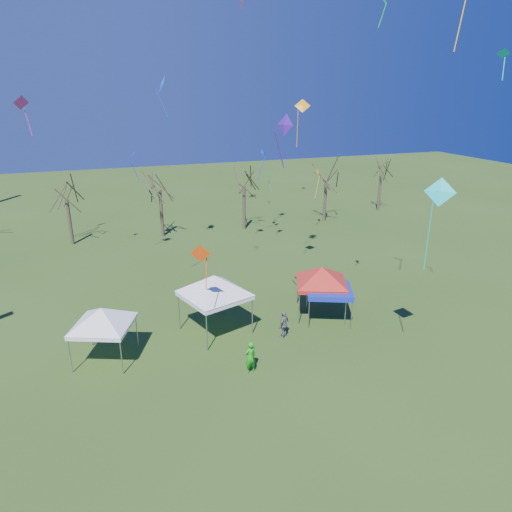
{
  "coord_description": "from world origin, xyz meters",
  "views": [
    {
      "loc": [
        -8.27,
        -19.49,
        13.54
      ],
      "look_at": [
        -0.2,
        3.0,
        4.89
      ],
      "focal_mm": 32.0,
      "sensor_mm": 36.0,
      "label": 1
    }
  ],
  "objects_px": {
    "tree_4": "(327,166)",
    "person_grey": "(284,324)",
    "person_green": "(250,357)",
    "tree_1": "(64,183)",
    "tree_2": "(158,172)",
    "tent_blue": "(329,291)",
    "tree_3": "(244,170)",
    "tree_5": "(382,162)",
    "tent_white_mid": "(214,279)",
    "tent_white_west": "(101,312)",
    "tent_red": "(322,270)"
  },
  "relations": [
    {
      "from": "tree_4",
      "to": "tent_red",
      "type": "bearing_deg",
      "value": -118.43
    },
    {
      "from": "tree_2",
      "to": "tree_5",
      "type": "height_order",
      "value": "tree_2"
    },
    {
      "from": "tent_white_west",
      "to": "tent_blue",
      "type": "distance_m",
      "value": 13.36
    },
    {
      "from": "tree_5",
      "to": "tent_blue",
      "type": "relative_size",
      "value": 2.09
    },
    {
      "from": "tree_3",
      "to": "tent_red",
      "type": "bearing_deg",
      "value": -94.33
    },
    {
      "from": "person_green",
      "to": "tree_2",
      "type": "bearing_deg",
      "value": -103.86
    },
    {
      "from": "tent_white_mid",
      "to": "tent_blue",
      "type": "height_order",
      "value": "tent_white_mid"
    },
    {
      "from": "tree_4",
      "to": "person_green",
      "type": "height_order",
      "value": "tree_4"
    },
    {
      "from": "tree_2",
      "to": "tent_blue",
      "type": "xyz_separation_m",
      "value": [
        7.03,
        -21.2,
        -4.33
      ]
    },
    {
      "from": "tree_2",
      "to": "tent_white_mid",
      "type": "relative_size",
      "value": 1.82
    },
    {
      "from": "tent_white_mid",
      "to": "person_grey",
      "type": "relative_size",
      "value": 2.66
    },
    {
      "from": "tree_5",
      "to": "person_grey",
      "type": "bearing_deg",
      "value": -133.18
    },
    {
      "from": "person_grey",
      "to": "tree_1",
      "type": "bearing_deg",
      "value": -100.56
    },
    {
      "from": "tent_red",
      "to": "person_grey",
      "type": "distance_m",
      "value": 4.46
    },
    {
      "from": "tree_1",
      "to": "person_green",
      "type": "bearing_deg",
      "value": -70.46
    },
    {
      "from": "tent_white_mid",
      "to": "tent_blue",
      "type": "bearing_deg",
      "value": -7.11
    },
    {
      "from": "tree_4",
      "to": "tent_white_mid",
      "type": "xyz_separation_m",
      "value": [
        -17.74,
        -19.94,
        -2.69
      ]
    },
    {
      "from": "tent_white_west",
      "to": "tent_red",
      "type": "distance_m",
      "value": 13.21
    },
    {
      "from": "tree_4",
      "to": "tent_white_mid",
      "type": "height_order",
      "value": "tree_4"
    },
    {
      "from": "tree_4",
      "to": "person_grey",
      "type": "bearing_deg",
      "value": -122.86
    },
    {
      "from": "person_grey",
      "to": "person_green",
      "type": "bearing_deg",
      "value": 3.25
    },
    {
      "from": "tree_2",
      "to": "tent_white_mid",
      "type": "bearing_deg",
      "value": -90.05
    },
    {
      "from": "tree_5",
      "to": "tent_white_west",
      "type": "distance_m",
      "value": 39.81
    },
    {
      "from": "tree_1",
      "to": "tent_blue",
      "type": "height_order",
      "value": "tree_1"
    },
    {
      "from": "tent_blue",
      "to": "tent_white_mid",
      "type": "bearing_deg",
      "value": 172.89
    },
    {
      "from": "tree_3",
      "to": "tent_white_mid",
      "type": "height_order",
      "value": "tree_3"
    },
    {
      "from": "tent_white_mid",
      "to": "tent_blue",
      "type": "xyz_separation_m",
      "value": [
        7.05,
        -0.88,
        -1.4
      ]
    },
    {
      "from": "person_grey",
      "to": "tree_4",
      "type": "bearing_deg",
      "value": -161.2
    },
    {
      "from": "person_green",
      "to": "tree_1",
      "type": "bearing_deg",
      "value": -85.62
    },
    {
      "from": "tree_5",
      "to": "tree_2",
      "type": "bearing_deg",
      "value": -176.3
    },
    {
      "from": "tree_2",
      "to": "person_green",
      "type": "relative_size",
      "value": 4.74
    },
    {
      "from": "tent_white_mid",
      "to": "person_green",
      "type": "distance_m",
      "value": 5.33
    },
    {
      "from": "tree_5",
      "to": "person_green",
      "type": "distance_m",
      "value": 37.24
    },
    {
      "from": "tree_1",
      "to": "tent_white_mid",
      "type": "bearing_deg",
      "value": -67.84
    },
    {
      "from": "tent_white_west",
      "to": "tent_white_mid",
      "type": "height_order",
      "value": "tent_white_mid"
    },
    {
      "from": "tree_1",
      "to": "tree_3",
      "type": "bearing_deg",
      "value": -2.06
    },
    {
      "from": "tent_white_mid",
      "to": "tent_blue",
      "type": "distance_m",
      "value": 7.24
    },
    {
      "from": "tent_blue",
      "to": "person_grey",
      "type": "height_order",
      "value": "tent_blue"
    },
    {
      "from": "tree_1",
      "to": "tree_4",
      "type": "distance_m",
      "value": 26.13
    },
    {
      "from": "tree_5",
      "to": "tent_white_west",
      "type": "bearing_deg",
      "value": -144.67
    },
    {
      "from": "tree_2",
      "to": "tent_white_west",
      "type": "bearing_deg",
      "value": -106.5
    },
    {
      "from": "tree_3",
      "to": "tent_red",
      "type": "distance_m",
      "value": 20.36
    },
    {
      "from": "tree_4",
      "to": "tree_5",
      "type": "bearing_deg",
      "value": 13.85
    },
    {
      "from": "tent_white_mid",
      "to": "tent_red",
      "type": "bearing_deg",
      "value": -0.74
    },
    {
      "from": "tree_5",
      "to": "tent_white_mid",
      "type": "distance_m",
      "value": 34.22
    },
    {
      "from": "tent_white_mid",
      "to": "tree_5",
      "type": "bearing_deg",
      "value": 40.13
    },
    {
      "from": "tree_2",
      "to": "person_green",
      "type": "distance_m",
      "value": 25.57
    },
    {
      "from": "tent_blue",
      "to": "person_green",
      "type": "bearing_deg",
      "value": -149.62
    },
    {
      "from": "tree_5",
      "to": "tent_white_mid",
      "type": "height_order",
      "value": "tree_5"
    },
    {
      "from": "tree_3",
      "to": "tree_5",
      "type": "bearing_deg",
      "value": 6.52
    }
  ]
}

